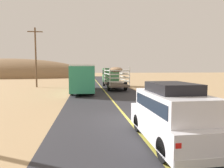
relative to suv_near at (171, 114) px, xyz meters
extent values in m
plane|color=tan|center=(-0.84, 3.53, -1.15)|extent=(240.00, 240.00, 0.00)
cube|color=#2D2D33|center=(-0.84, 3.53, -1.14)|extent=(8.00, 120.00, 0.02)
cube|color=#D8CC4C|center=(-0.84, 3.53, -1.13)|extent=(0.16, 117.60, 0.00)
cube|color=silver|center=(0.00, 0.08, -0.45)|extent=(1.90, 4.60, 0.90)
cube|color=silver|center=(0.00, -0.07, 0.40)|extent=(1.75, 3.59, 0.80)
cube|color=#192333|center=(0.00, -0.07, 0.42)|extent=(1.79, 3.22, 0.44)
cube|color=silver|center=(0.00, -2.14, -0.78)|extent=(1.86, 0.20, 0.24)
cube|color=red|center=(-0.83, -2.20, -0.27)|extent=(0.16, 0.06, 0.14)
cube|color=black|center=(0.00, -0.02, 0.98)|extent=(1.42, 2.07, 0.36)
cylinder|color=black|center=(-0.82, 1.51, -0.75)|extent=(0.26, 0.76, 0.76)
cylinder|color=black|center=(0.82, 1.51, -0.75)|extent=(0.26, 0.76, 0.76)
cylinder|color=black|center=(-0.82, -1.34, -0.75)|extent=(0.26, 0.76, 0.76)
cylinder|color=black|center=(0.82, -1.34, -0.75)|extent=(0.26, 0.76, 0.76)
cube|color=#3F7F4C|center=(0.84, 24.15, 0.67)|extent=(2.50, 2.20, 2.20)
cube|color=#192333|center=(0.84, 24.15, 1.12)|extent=(2.53, 1.54, 0.70)
cube|color=brown|center=(0.84, 18.75, -0.43)|extent=(2.50, 6.40, 0.24)
cylinder|color=silver|center=(-0.35, 21.89, 0.79)|extent=(0.12, 0.12, 2.20)
cylinder|color=silver|center=(2.03, 21.89, 0.79)|extent=(0.12, 0.12, 2.20)
cylinder|color=silver|center=(-0.35, 15.61, 0.79)|extent=(0.12, 0.12, 2.20)
cylinder|color=silver|center=(2.03, 15.61, 0.79)|extent=(0.12, 0.12, 2.20)
cube|color=silver|center=(-0.37, 18.75, 0.13)|extent=(0.08, 6.30, 0.12)
cube|color=silver|center=(2.05, 18.75, 0.13)|extent=(0.08, 6.30, 0.12)
cube|color=silver|center=(0.84, 15.59, 0.13)|extent=(2.40, 0.08, 0.12)
cube|color=silver|center=(-0.37, 18.75, 0.57)|extent=(0.08, 6.30, 0.12)
cube|color=silver|center=(2.05, 18.75, 0.57)|extent=(0.08, 6.30, 0.12)
cube|color=silver|center=(0.84, 15.59, 0.57)|extent=(2.40, 0.08, 0.12)
cube|color=silver|center=(-0.37, 18.75, 1.01)|extent=(0.08, 6.30, 0.12)
cube|color=silver|center=(2.05, 18.75, 1.01)|extent=(0.08, 6.30, 0.12)
cube|color=silver|center=(0.84, 15.59, 1.01)|extent=(2.40, 0.08, 0.12)
cube|color=silver|center=(-0.37, 18.75, 1.45)|extent=(0.08, 6.30, 0.12)
cube|color=silver|center=(2.05, 18.75, 1.45)|extent=(0.08, 6.30, 0.12)
cube|color=silver|center=(0.84, 15.59, 1.45)|extent=(2.40, 0.08, 0.12)
ellipsoid|color=#8C6B4C|center=(0.84, 18.75, 1.54)|extent=(1.75, 3.84, 0.70)
cylinder|color=black|center=(-0.25, 24.15, -0.58)|extent=(0.32, 1.10, 1.10)
cylinder|color=black|center=(1.93, 24.15, -0.58)|extent=(0.32, 1.10, 1.10)
cylinder|color=black|center=(-0.25, 17.47, -0.58)|extent=(0.32, 1.10, 1.10)
cylinder|color=black|center=(1.93, 17.47, -0.58)|extent=(0.32, 1.10, 1.10)
cube|color=#2D8C66|center=(-3.53, 16.98, 0.57)|extent=(2.50, 10.00, 2.70)
cube|color=white|center=(-3.53, 16.98, 2.00)|extent=(2.45, 9.80, 0.16)
cube|color=#192333|center=(-3.53, 16.98, 1.04)|extent=(2.54, 9.20, 0.80)
cube|color=silver|center=(-3.53, 16.98, -0.58)|extent=(2.53, 9.80, 0.36)
cylinder|color=black|center=(-4.63, 20.23, -0.63)|extent=(0.30, 1.00, 1.00)
cylinder|color=black|center=(-2.43, 20.23, -0.63)|extent=(0.30, 1.00, 1.00)
cylinder|color=black|center=(-4.63, 13.73, -0.63)|extent=(0.30, 1.00, 1.00)
cylinder|color=black|center=(-2.43, 13.73, -0.63)|extent=(0.30, 1.00, 1.00)
cylinder|color=brown|center=(-10.65, 23.70, 3.33)|extent=(0.24, 0.24, 8.97)
cube|color=brown|center=(-10.65, 23.70, 7.22)|extent=(2.20, 0.14, 0.14)
ellipsoid|color=olive|center=(-27.97, 61.13, -1.15)|extent=(53.87, 26.58, 12.39)
camera|label=1|loc=(-3.13, -6.62, 1.68)|focal=30.51mm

